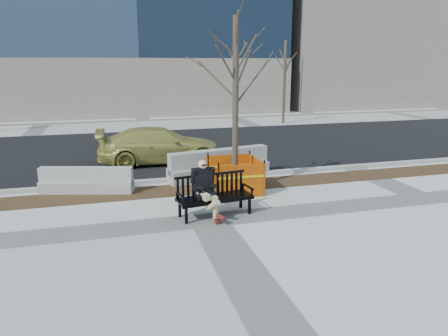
{
  "coord_description": "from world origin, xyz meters",
  "views": [
    {
      "loc": [
        -2.14,
        -9.19,
        3.7
      ],
      "look_at": [
        0.63,
        0.87,
        1.04
      ],
      "focal_mm": 33.3,
      "sensor_mm": 36.0,
      "label": 1
    }
  ],
  "objects_px": {
    "tree_fence": "(235,191)",
    "jersey_barrier_left": "(88,192)",
    "seated_man": "(205,216)",
    "jersey_barrier_right": "(219,178)",
    "sedan": "(161,162)",
    "bench": "(215,215)"
  },
  "relations": [
    {
      "from": "seated_man",
      "to": "jersey_barrier_right",
      "type": "bearing_deg",
      "value": 60.97
    },
    {
      "from": "seated_man",
      "to": "sedan",
      "type": "height_order",
      "value": "seated_man"
    },
    {
      "from": "jersey_barrier_left",
      "to": "jersey_barrier_right",
      "type": "height_order",
      "value": "jersey_barrier_right"
    },
    {
      "from": "tree_fence",
      "to": "sedan",
      "type": "bearing_deg",
      "value": 111.38
    },
    {
      "from": "jersey_barrier_left",
      "to": "sedan",
      "type": "bearing_deg",
      "value": 66.83
    },
    {
      "from": "seated_man",
      "to": "tree_fence",
      "type": "distance_m",
      "value": 2.19
    },
    {
      "from": "seated_man",
      "to": "tree_fence",
      "type": "height_order",
      "value": "tree_fence"
    },
    {
      "from": "tree_fence",
      "to": "jersey_barrier_right",
      "type": "xyz_separation_m",
      "value": [
        -0.08,
        1.5,
        0.0
      ]
    },
    {
      "from": "tree_fence",
      "to": "jersey_barrier_right",
      "type": "relative_size",
      "value": 1.54
    },
    {
      "from": "sedan",
      "to": "jersey_barrier_right",
      "type": "bearing_deg",
      "value": -149.23
    },
    {
      "from": "seated_man",
      "to": "tree_fence",
      "type": "bearing_deg",
      "value": 44.93
    },
    {
      "from": "tree_fence",
      "to": "bench",
      "type": "bearing_deg",
      "value": -120.86
    },
    {
      "from": "bench",
      "to": "tree_fence",
      "type": "bearing_deg",
      "value": 50.93
    },
    {
      "from": "seated_man",
      "to": "sedan",
      "type": "relative_size",
      "value": 0.3
    },
    {
      "from": "bench",
      "to": "jersey_barrier_left",
      "type": "height_order",
      "value": "bench"
    },
    {
      "from": "jersey_barrier_left",
      "to": "bench",
      "type": "bearing_deg",
      "value": -26.63
    },
    {
      "from": "tree_fence",
      "to": "jersey_barrier_left",
      "type": "bearing_deg",
      "value": 165.96
    },
    {
      "from": "bench",
      "to": "sedan",
      "type": "relative_size",
      "value": 0.42
    },
    {
      "from": "seated_man",
      "to": "tree_fence",
      "type": "xyz_separation_m",
      "value": [
        1.31,
        1.75,
        0.0
      ]
    },
    {
      "from": "tree_fence",
      "to": "seated_man",
      "type": "bearing_deg",
      "value": -126.86
    },
    {
      "from": "tree_fence",
      "to": "jersey_barrier_left",
      "type": "height_order",
      "value": "tree_fence"
    },
    {
      "from": "jersey_barrier_right",
      "to": "bench",
      "type": "bearing_deg",
      "value": -117.85
    }
  ]
}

